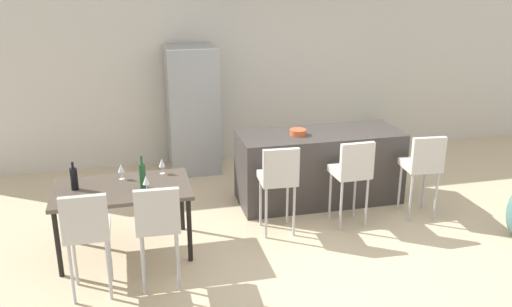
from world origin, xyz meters
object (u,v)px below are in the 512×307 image
Objects in this scene: bar_chair_right at (423,163)px; potted_plant at (381,136)px; kitchen_island at (319,167)px; wine_glass_far at (121,168)px; dining_table at (122,193)px; dining_chair_far at (158,220)px; bar_chair_left at (279,176)px; wine_bottle_left at (74,179)px; wine_glass_middle at (146,180)px; refrigerator at (193,110)px; dining_chair_near at (87,228)px; wine_glass_near at (162,163)px; fruit_bowl at (298,132)px; bar_chair_middle at (352,169)px; wine_bottle_right at (143,176)px.

potted_plant is at bearing 75.23° from bar_chair_right.
kitchen_island is 2.55m from wine_glass_far.
dining_chair_far is (0.31, -0.79, 0.03)m from dining_table.
bar_chair_left is 2.16m from wine_bottle_left.
bar_chair_right is 2.40m from potted_plant.
dining_table is at bearing 111.62° from dining_chair_far.
kitchen_island is at bearing 45.51° from bar_chair_left.
dining_chair_far is 6.03× the size of wine_glass_middle.
dining_chair_far reaches higher than wine_glass_far.
wine_bottle_left is at bearing -123.50° from refrigerator.
bar_chair_right is at bearing 12.06° from dining_chair_near.
wine_glass_middle and wine_glass_far have the same top height.
wine_glass_near is at bearing -106.52° from refrigerator.
refrigerator reaches higher than wine_glass_far.
dining_chair_near is at bearing -147.70° from fruit_bowl.
dining_chair_near reaches higher than wine_bottle_left.
refrigerator is (1.50, 2.27, 0.06)m from wine_bottle_left.
bar_chair_middle is 0.90m from fruit_bowl.
wine_bottle_left is at bearing -164.59° from fruit_bowl.
bar_chair_left is at bearing -12.07° from wine_glass_near.
bar_chair_middle is 1.94× the size of potted_plant.
kitchen_island reaches higher than potted_plant.
bar_chair_right reaches higher than dining_table.
bar_chair_right is 3.93m from wine_bottle_left.
wine_glass_middle is at bearing -153.33° from fruit_bowl.
dining_table is at bearing -179.64° from bar_chair_right.
wine_bottle_left is (-0.15, 0.84, 0.16)m from dining_chair_near.
kitchen_island is 2.68m from dining_chair_far.
wine_bottle_right is (-2.24, -0.87, 0.42)m from kitchen_island.
bar_chair_left is 3.54× the size of wine_bottle_left.
dining_chair_near is 3.40m from refrigerator.
dining_chair_near is at bearing -158.06° from bar_chair_left.
fruit_bowl is (2.15, 0.54, 0.09)m from wine_glass_far.
dining_chair_far reaches higher than potted_plant.
bar_chair_middle is 2.99m from dining_chair_near.
dining_chair_far reaches higher than fruit_bowl.
dining_table is 8.03× the size of wine_glass_middle.
wine_bottle_right is 2.00× the size of wine_glass_middle.
dining_table is at bearing -161.95° from kitchen_island.
kitchen_island reaches higher than wine_glass_far.
dining_table is 1.33× the size of dining_chair_far.
bar_chair_left is 1.49m from wine_bottle_right.
dining_chair_far is 6.03× the size of wine_glass_far.
bar_chair_left and dining_chair_near have the same top height.
fruit_bowl is at bearing -174.65° from kitchen_island.
dining_chair_far is 4.88m from potted_plant.
potted_plant is (0.60, 2.29, -0.39)m from bar_chair_right.
bar_chair_left reaches higher than wine_glass_middle.
dining_chair_far is at bearing -149.64° from bar_chair_left.
dining_chair_far is 3.01× the size of wine_bottle_right.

